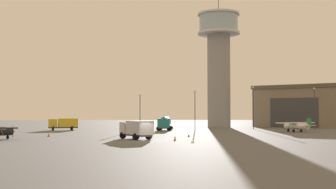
{
  "coord_description": "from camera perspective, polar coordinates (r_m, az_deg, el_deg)",
  "views": [
    {
      "loc": [
        0.73,
        -60.21,
        3.73
      ],
      "look_at": [
        3.33,
        28.56,
        7.67
      ],
      "focal_mm": 46.54,
      "sensor_mm": 36.0,
      "label": 1
    }
  ],
  "objects": [
    {
      "name": "light_post_north",
      "position": [
        101.0,
        3.55,
        -1.56
      ],
      "size": [
        0.44,
        0.44,
        9.22
      ],
      "color": "#38383D",
      "rests_on": "ground_plane"
    },
    {
      "name": "light_post_east",
      "position": [
        107.82,
        18.63,
        -1.3
      ],
      "size": [
        0.44,
        0.44,
        9.93
      ],
      "color": "#38383D",
      "rests_on": "ground_plane"
    },
    {
      "name": "light_post_centre",
      "position": [
        103.22,
        -3.68,
        -1.81
      ],
      "size": [
        0.44,
        0.44,
        8.41
      ],
      "color": "#38383D",
      "rests_on": "ground_plane"
    },
    {
      "name": "truck_box_silver",
      "position": [
        64.05,
        -4.16,
        -4.49
      ],
      "size": [
        5.27,
        6.77,
        2.7
      ],
      "rotation": [
        0.0,
        0.0,
        2.1
      ],
      "color": "#38383D",
      "rests_on": "ground_plane"
    },
    {
      "name": "airplane_white",
      "position": [
        93.03,
        16.53,
        -3.9
      ],
      "size": [
        9.23,
        7.4,
        2.88
      ],
      "rotation": [
        0.0,
        0.0,
        2.07
      ],
      "color": "white",
      "rests_on": "ground_plane"
    },
    {
      "name": "hangar",
      "position": [
        130.91,
        17.14,
        -1.48
      ],
      "size": [
        29.71,
        27.78,
        11.73
      ],
      "rotation": [
        0.0,
        0.0,
        -2.16
      ],
      "color": "#7A6B56",
      "rests_on": "ground_plane"
    },
    {
      "name": "traffic_cone_near_left",
      "position": [
        71.57,
        2.73,
        -5.28
      ],
      "size": [
        0.36,
        0.36,
        0.62
      ],
      "color": "black",
      "rests_on": "ground_plane"
    },
    {
      "name": "traffic_cone_mid_apron",
      "position": [
        74.0,
        -15.36,
        -5.06
      ],
      "size": [
        0.36,
        0.36,
        0.73
      ],
      "color": "black",
      "rests_on": "ground_plane"
    },
    {
      "name": "truck_box_yellow",
      "position": [
        101.19,
        -13.53,
        -3.71
      ],
      "size": [
        6.76,
        4.22,
        2.67
      ],
      "rotation": [
        0.0,
        0.0,
        3.44
      ],
      "color": "#38383D",
      "rests_on": "ground_plane"
    },
    {
      "name": "ground_plane",
      "position": [
        60.33,
        -2.38,
        -6.08
      ],
      "size": [
        400.0,
        400.0,
        0.0
      ],
      "primitive_type": "plane",
      "color": "#545456"
    },
    {
      "name": "traffic_cone_near_right",
      "position": [
        61.21,
        0.92,
        -5.71
      ],
      "size": [
        0.36,
        0.36,
        0.69
      ],
      "color": "black",
      "rests_on": "ground_plane"
    },
    {
      "name": "control_tower",
      "position": [
        119.88,
        6.66,
        4.8
      ],
      "size": [
        11.47,
        11.47,
        35.2
      ],
      "color": "gray",
      "rests_on": "ground_plane"
    },
    {
      "name": "light_post_west",
      "position": [
        108.78,
        11.1,
        -1.25
      ],
      "size": [
        0.44,
        0.44,
        10.43
      ],
      "color": "#38383D",
      "rests_on": "ground_plane"
    },
    {
      "name": "truck_fuel_tanker_teal",
      "position": [
        97.63,
        -0.42,
        -3.73
      ],
      "size": [
        3.87,
        6.88,
        3.04
      ],
      "rotation": [
        0.0,
        0.0,
        4.59
      ],
      "color": "#38383D",
      "rests_on": "ground_plane"
    }
  ]
}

